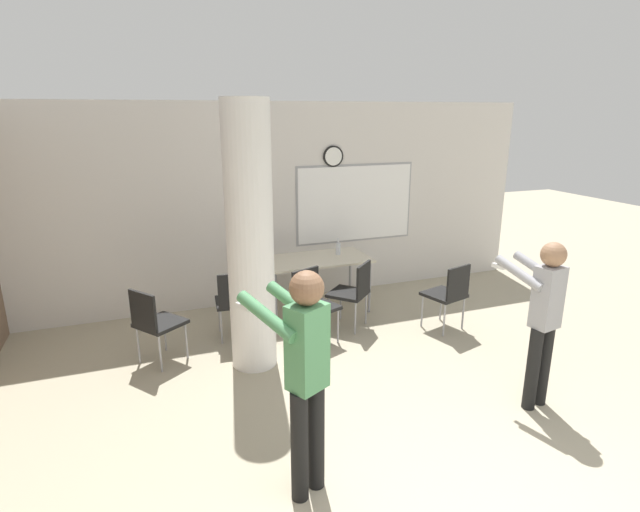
{
  "coord_description": "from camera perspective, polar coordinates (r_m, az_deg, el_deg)",
  "views": [
    {
      "loc": [
        -1.81,
        -1.7,
        2.67
      ],
      "look_at": [
        -0.07,
        2.95,
        1.22
      ],
      "focal_mm": 28.0,
      "sensor_mm": 36.0,
      "label": 1
    }
  ],
  "objects": [
    {
      "name": "chair_near_pillar",
      "position": [
        5.68,
        -18.36,
        -6.99
      ],
      "size": [
        0.61,
        0.61,
        0.87
      ],
      "color": "black",
      "rests_on": "ground_plane"
    },
    {
      "name": "wall_back",
      "position": [
        7.11,
        -5.26,
        5.89
      ],
      "size": [
        8.0,
        0.15,
        2.8
      ],
      "color": "silver",
      "rests_on": "ground_plane"
    },
    {
      "name": "chair_table_left",
      "position": [
        6.06,
        -9.73,
        -4.88
      ],
      "size": [
        0.48,
        0.48,
        0.87
      ],
      "color": "black",
      "rests_on": "ground_plane"
    },
    {
      "name": "bottle_on_table",
      "position": [
        6.92,
        2.09,
        0.89
      ],
      "size": [
        0.07,
        0.07,
        0.23
      ],
      "color": "silver",
      "rests_on": "folding_table"
    },
    {
      "name": "chair_mid_room",
      "position": [
        6.41,
        14.49,
        -3.98
      ],
      "size": [
        0.54,
        0.54,
        0.87
      ],
      "color": "black",
      "rests_on": "ground_plane"
    },
    {
      "name": "person_playing_front",
      "position": [
        3.47,
        -1.8,
        -12.62
      ],
      "size": [
        0.57,
        0.68,
        1.69
      ],
      "color": "black",
      "rests_on": "ground_plane"
    },
    {
      "name": "person_playing_side",
      "position": [
        4.92,
        24.13,
        -5.88
      ],
      "size": [
        0.43,
        0.61,
        1.59
      ],
      "color": "black",
      "rests_on": "ground_plane"
    },
    {
      "name": "folding_table",
      "position": [
        6.77,
        -0.5,
        -0.69
      ],
      "size": [
        1.44,
        0.77,
        0.75
      ],
      "color": "beige",
      "rests_on": "ground_plane"
    },
    {
      "name": "chair_table_right",
      "position": [
        6.29,
        3.83,
        -3.87
      ],
      "size": [
        0.62,
        0.62,
        0.87
      ],
      "color": "black",
      "rests_on": "ground_plane"
    },
    {
      "name": "chair_table_front",
      "position": [
        5.93,
        -0.86,
        -5.1
      ],
      "size": [
        0.57,
        0.57,
        0.87
      ],
      "color": "black",
      "rests_on": "ground_plane"
    },
    {
      "name": "support_pillar",
      "position": [
        5.16,
        -8.0,
        1.85
      ],
      "size": [
        0.48,
        0.48,
        2.8
      ],
      "color": "white",
      "rests_on": "ground_plane"
    }
  ]
}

